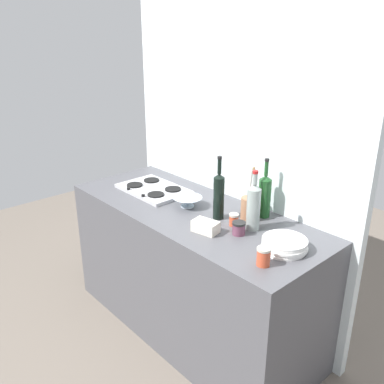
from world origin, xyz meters
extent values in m
plane|color=#6B6056|center=(0.00, 0.00, 0.00)|extent=(6.00, 6.00, 0.00)
cube|color=#4C4C51|center=(0.00, 0.00, 0.45)|extent=(1.80, 0.70, 0.90)
cube|color=silver|center=(0.00, 0.38, 1.09)|extent=(1.90, 0.06, 2.18)
cube|color=#B2B2B7|center=(-0.42, 0.02, 0.91)|extent=(0.49, 0.33, 0.02)
cylinder|color=black|center=(-0.55, -0.06, 0.93)|extent=(0.11, 0.11, 0.01)
cylinder|color=black|center=(-0.30, -0.06, 0.93)|extent=(0.11, 0.11, 0.01)
cylinder|color=black|center=(-0.55, 0.09, 0.93)|extent=(0.11, 0.11, 0.01)
cylinder|color=black|center=(-0.30, 0.09, 0.93)|extent=(0.11, 0.11, 0.01)
cylinder|color=black|center=(-0.51, -0.13, 0.93)|extent=(0.02, 0.02, 0.02)
cylinder|color=black|center=(-0.34, -0.13, 0.93)|extent=(0.02, 0.02, 0.02)
cylinder|color=white|center=(0.70, 0.01, 0.91)|extent=(0.23, 0.23, 0.01)
cylinder|color=white|center=(0.70, 0.01, 0.92)|extent=(0.23, 0.23, 0.01)
cylinder|color=white|center=(0.70, 0.01, 0.93)|extent=(0.23, 0.23, 0.01)
cylinder|color=white|center=(0.70, 0.01, 0.94)|extent=(0.23, 0.23, 0.01)
cylinder|color=white|center=(0.70, 0.01, 0.95)|extent=(0.23, 0.23, 0.01)
cylinder|color=black|center=(0.20, 0.03, 1.03)|extent=(0.07, 0.07, 0.26)
cone|color=black|center=(0.20, 0.03, 1.17)|extent=(0.07, 0.07, 0.02)
cylinder|color=black|center=(0.20, 0.03, 1.23)|extent=(0.02, 0.02, 0.09)
cylinder|color=black|center=(0.20, 0.03, 1.28)|extent=(0.03, 0.03, 0.02)
cylinder|color=gray|center=(0.43, 0.07, 1.02)|extent=(0.08, 0.08, 0.25)
cone|color=gray|center=(0.43, 0.07, 1.16)|extent=(0.08, 0.08, 0.03)
cylinder|color=gray|center=(0.43, 0.07, 1.20)|extent=(0.03, 0.03, 0.06)
cylinder|color=#B21E1E|center=(0.43, 0.07, 1.24)|extent=(0.03, 0.03, 0.02)
cylinder|color=#19471E|center=(0.36, 0.26, 1.02)|extent=(0.08, 0.08, 0.24)
cone|color=#19471E|center=(0.36, 0.26, 1.15)|extent=(0.08, 0.08, 0.03)
cylinder|color=#19471E|center=(0.36, 0.26, 1.21)|extent=(0.02, 0.02, 0.09)
cylinder|color=black|center=(0.36, 0.26, 1.26)|extent=(0.03, 0.03, 0.02)
cylinder|color=silver|center=(-0.06, 0.01, 0.91)|extent=(0.09, 0.09, 0.01)
cone|color=silver|center=(-0.06, 0.01, 0.94)|extent=(0.19, 0.19, 0.05)
cube|color=silver|center=(0.28, -0.15, 0.93)|extent=(0.16, 0.12, 0.07)
cylinder|color=#996B4C|center=(0.33, 0.16, 0.97)|extent=(0.10, 0.10, 0.14)
cylinder|color=#997247|center=(0.35, 0.17, 1.09)|extent=(0.04, 0.03, 0.27)
cylinder|color=#B7B7B2|center=(0.32, 0.17, 1.08)|extent=(0.02, 0.06, 0.25)
cylinder|color=#66384C|center=(0.42, -0.03, 0.93)|extent=(0.07, 0.07, 0.06)
cylinder|color=black|center=(0.42, -0.03, 0.97)|extent=(0.08, 0.08, 0.01)
cylinder|color=#C64C2D|center=(0.33, 0.03, 0.93)|extent=(0.05, 0.05, 0.06)
cylinder|color=beige|center=(0.33, 0.03, 0.97)|extent=(0.06, 0.06, 0.01)
cylinder|color=#C64C2D|center=(0.72, -0.19, 0.94)|extent=(0.07, 0.07, 0.08)
cylinder|color=beige|center=(0.72, -0.19, 0.99)|extent=(0.07, 0.07, 0.01)
camera|label=1|loc=(1.79, -1.61, 1.96)|focal=38.96mm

